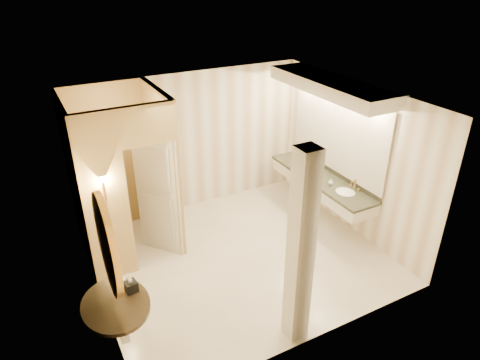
{
  "coord_description": "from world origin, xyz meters",
  "views": [
    {
      "loc": [
        -2.72,
        -5.13,
        4.45
      ],
      "look_at": [
        0.12,
        0.2,
        1.34
      ],
      "focal_mm": 32.0,
      "sensor_mm": 36.0,
      "label": 1
    }
  ],
  "objects": [
    {
      "name": "vanity",
      "position": [
        1.98,
        0.4,
        1.63
      ],
      "size": [
        0.75,
        2.63,
        2.09
      ],
      "color": "beige",
      "rests_on": "floor"
    },
    {
      "name": "wall_front",
      "position": [
        0.0,
        -2.0,
        1.35
      ],
      "size": [
        4.5,
        0.02,
        2.7
      ],
      "primitive_type": "cube",
      "color": "white",
      "rests_on": "floor"
    },
    {
      "name": "soap_bottle_a",
      "position": [
        1.86,
        0.47,
        0.94
      ],
      "size": [
        0.06,
        0.06,
        0.12
      ],
      "primitive_type": "imported",
      "rotation": [
        0.0,
        0.0,
        0.08
      ],
      "color": "beige",
      "rests_on": "vanity"
    },
    {
      "name": "wall_back",
      "position": [
        0.0,
        2.0,
        1.35
      ],
      "size": [
        4.5,
        0.02,
        2.7
      ],
      "primitive_type": "cube",
      "color": "white",
      "rests_on": "floor"
    },
    {
      "name": "toilet",
      "position": [
        -1.95,
        1.7,
        0.41
      ],
      "size": [
        0.58,
        0.87,
        0.82
      ],
      "primitive_type": "imported",
      "rotation": [
        0.0,
        0.0,
        3.3
      ],
      "color": "white",
      "rests_on": "floor"
    },
    {
      "name": "console_shelf",
      "position": [
        -2.21,
        -1.11,
        1.34
      ],
      "size": [
        0.98,
        0.98,
        1.94
      ],
      "color": "black",
      "rests_on": "floor"
    },
    {
      "name": "ceiling",
      "position": [
        0.0,
        0.0,
        2.7
      ],
      "size": [
        4.5,
        4.5,
        0.0
      ],
      "primitive_type": "plane",
      "rotation": [
        3.14,
        0.0,
        0.0
      ],
      "color": "white",
      "rests_on": "wall_back"
    },
    {
      "name": "floor",
      "position": [
        0.0,
        0.0,
        0.0
      ],
      "size": [
        4.5,
        4.5,
        0.0
      ],
      "primitive_type": "plane",
      "color": "white",
      "rests_on": "ground"
    },
    {
      "name": "soap_bottle_c",
      "position": [
        1.92,
        0.62,
        0.98
      ],
      "size": [
        0.08,
        0.08,
        0.21
      ],
      "primitive_type": "imported",
      "rotation": [
        0.0,
        0.0,
        -0.0
      ],
      "color": "#C6B28C",
      "rests_on": "vanity"
    },
    {
      "name": "pillar",
      "position": [
        -0.12,
        -1.8,
        1.35
      ],
      "size": [
        0.26,
        0.26,
        2.7
      ],
      "primitive_type": "cube",
      "color": "beige",
      "rests_on": "floor"
    },
    {
      "name": "tissue_box",
      "position": [
        -2.0,
        -0.98,
        0.94
      ],
      "size": [
        0.16,
        0.16,
        0.14
      ],
      "primitive_type": "cube",
      "rotation": [
        0.0,
        0.0,
        0.16
      ],
      "color": "black",
      "rests_on": "console_shelf"
    },
    {
      "name": "toilet_closet",
      "position": [
        -1.13,
        0.96,
        1.39
      ],
      "size": [
        1.5,
        1.55,
        2.7
      ],
      "color": "tan",
      "rests_on": "floor"
    },
    {
      "name": "wall_left",
      "position": [
        -2.25,
        0.0,
        1.35
      ],
      "size": [
        0.02,
        4.0,
        2.7
      ],
      "primitive_type": "cube",
      "color": "white",
      "rests_on": "floor"
    },
    {
      "name": "wall_right",
      "position": [
        2.25,
        0.0,
        1.35
      ],
      "size": [
        0.02,
        4.0,
        2.7
      ],
      "primitive_type": "cube",
      "color": "white",
      "rests_on": "floor"
    },
    {
      "name": "soap_bottle_b",
      "position": [
        1.88,
        0.07,
        0.93
      ],
      "size": [
        0.11,
        0.11,
        0.12
      ],
      "primitive_type": "imported",
      "rotation": [
        0.0,
        0.0,
        -0.24
      ],
      "color": "silver",
      "rests_on": "vanity"
    },
    {
      "name": "wall_sconce",
      "position": [
        -1.93,
        0.43,
        1.73
      ],
      "size": [
        0.14,
        0.14,
        0.42
      ],
      "color": "#BC843C",
      "rests_on": "toilet_closet"
    }
  ]
}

